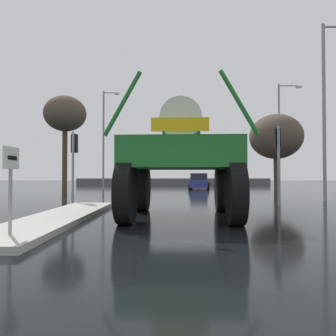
{
  "coord_description": "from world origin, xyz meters",
  "views": [
    {
      "loc": [
        -0.28,
        -5.64,
        1.32
      ],
      "look_at": [
        -0.4,
        7.14,
        1.61
      ],
      "focal_mm": 34.73,
      "sensor_mm": 36.0,
      "label": 1
    }
  ],
  "objects_px": {
    "streetlight_near_right": "(327,102)",
    "streetlight_far_left": "(104,136)",
    "sedan_ahead": "(199,182)",
    "traffic_signal_far_right": "(230,165)",
    "lane_arrow_sign": "(11,174)",
    "traffic_signal_near_right": "(277,148)",
    "traffic_signal_near_left": "(74,152)",
    "oversize_sprayer": "(181,159)",
    "streetlight_far_right": "(281,132)",
    "bare_tree_right": "(276,137)",
    "bare_tree_left": "(65,115)",
    "traffic_signal_far_left": "(134,166)"
  },
  "relations": [
    {
      "from": "oversize_sprayer",
      "to": "lane_arrow_sign",
      "type": "bearing_deg",
      "value": 141.01
    },
    {
      "from": "traffic_signal_far_left",
      "to": "traffic_signal_far_right",
      "type": "xyz_separation_m",
      "value": [
        10.19,
        -0.0,
        0.05
      ]
    },
    {
      "from": "sedan_ahead",
      "to": "traffic_signal_near_right",
      "type": "height_order",
      "value": "traffic_signal_near_right"
    },
    {
      "from": "lane_arrow_sign",
      "to": "sedan_ahead",
      "type": "height_order",
      "value": "lane_arrow_sign"
    },
    {
      "from": "bare_tree_right",
      "to": "lane_arrow_sign",
      "type": "bearing_deg",
      "value": -120.07
    },
    {
      "from": "sedan_ahead",
      "to": "traffic_signal_far_right",
      "type": "bearing_deg",
      "value": -41.13
    },
    {
      "from": "bare_tree_right",
      "to": "bare_tree_left",
      "type": "bearing_deg",
      "value": -170.98
    },
    {
      "from": "streetlight_near_right",
      "to": "streetlight_far_left",
      "type": "distance_m",
      "value": 20.38
    },
    {
      "from": "streetlight_far_right",
      "to": "bare_tree_left",
      "type": "relative_size",
      "value": 1.26
    },
    {
      "from": "lane_arrow_sign",
      "to": "streetlight_far_left",
      "type": "bearing_deg",
      "value": 97.45
    },
    {
      "from": "oversize_sprayer",
      "to": "bare_tree_right",
      "type": "relative_size",
      "value": 0.82
    },
    {
      "from": "streetlight_near_right",
      "to": "streetlight_far_right",
      "type": "height_order",
      "value": "streetlight_near_right"
    },
    {
      "from": "oversize_sprayer",
      "to": "traffic_signal_near_right",
      "type": "relative_size",
      "value": 1.49
    },
    {
      "from": "traffic_signal_near_left",
      "to": "streetlight_near_right",
      "type": "bearing_deg",
      "value": 9.84
    },
    {
      "from": "oversize_sprayer",
      "to": "traffic_signal_far_right",
      "type": "xyz_separation_m",
      "value": [
        5.96,
        24.16,
        0.55
      ]
    },
    {
      "from": "bare_tree_right",
      "to": "streetlight_far_left",
      "type": "bearing_deg",
      "value": 164.92
    },
    {
      "from": "streetlight_near_right",
      "to": "bare_tree_left",
      "type": "relative_size",
      "value": 1.26
    },
    {
      "from": "streetlight_far_left",
      "to": "streetlight_far_right",
      "type": "distance_m",
      "value": 16.21
    },
    {
      "from": "oversize_sprayer",
      "to": "traffic_signal_far_left",
      "type": "distance_m",
      "value": 24.54
    },
    {
      "from": "sedan_ahead",
      "to": "streetlight_far_left",
      "type": "relative_size",
      "value": 0.45
    },
    {
      "from": "oversize_sprayer",
      "to": "streetlight_far_left",
      "type": "height_order",
      "value": "streetlight_far_left"
    },
    {
      "from": "oversize_sprayer",
      "to": "traffic_signal_near_right",
      "type": "height_order",
      "value": "oversize_sprayer"
    },
    {
      "from": "streetlight_near_right",
      "to": "oversize_sprayer",
      "type": "bearing_deg",
      "value": -140.11
    },
    {
      "from": "traffic_signal_near_left",
      "to": "traffic_signal_far_left",
      "type": "bearing_deg",
      "value": 88.52
    },
    {
      "from": "traffic_signal_far_left",
      "to": "streetlight_near_right",
      "type": "height_order",
      "value": "streetlight_near_right"
    },
    {
      "from": "traffic_signal_near_right",
      "to": "streetlight_far_right",
      "type": "relative_size",
      "value": 0.38
    },
    {
      "from": "oversize_sprayer",
      "to": "bare_tree_right",
      "type": "height_order",
      "value": "bare_tree_right"
    },
    {
      "from": "traffic_signal_near_right",
      "to": "bare_tree_right",
      "type": "distance_m",
      "value": 13.11
    },
    {
      "from": "traffic_signal_far_right",
      "to": "traffic_signal_near_left",
      "type": "bearing_deg",
      "value": -118.36
    },
    {
      "from": "traffic_signal_near_left",
      "to": "streetlight_far_left",
      "type": "xyz_separation_m",
      "value": [
        -2.01,
        16.44,
        2.76
      ]
    },
    {
      "from": "traffic_signal_near_left",
      "to": "traffic_signal_far_right",
      "type": "distance_m",
      "value": 22.52
    },
    {
      "from": "traffic_signal_near_left",
      "to": "traffic_signal_near_right",
      "type": "height_order",
      "value": "traffic_signal_near_right"
    },
    {
      "from": "sedan_ahead",
      "to": "streetlight_far_right",
      "type": "relative_size",
      "value": 0.46
    },
    {
      "from": "streetlight_far_left",
      "to": "sedan_ahead",
      "type": "bearing_deg",
      "value": 1.86
    },
    {
      "from": "lane_arrow_sign",
      "to": "traffic_signal_near_right",
      "type": "height_order",
      "value": "traffic_signal_near_right"
    },
    {
      "from": "traffic_signal_near_left",
      "to": "streetlight_far_left",
      "type": "distance_m",
      "value": 16.79
    },
    {
      "from": "lane_arrow_sign",
      "to": "oversize_sprayer",
      "type": "xyz_separation_m",
      "value": [
        3.52,
        3.94,
        0.49
      ]
    },
    {
      "from": "traffic_signal_far_right",
      "to": "traffic_signal_near_right",
      "type": "bearing_deg",
      "value": -94.22
    },
    {
      "from": "traffic_signal_near_left",
      "to": "sedan_ahead",
      "type": "bearing_deg",
      "value": 66.85
    },
    {
      "from": "lane_arrow_sign",
      "to": "bare_tree_right",
      "type": "height_order",
      "value": "bare_tree_right"
    },
    {
      "from": "sedan_ahead",
      "to": "streetlight_far_right",
      "type": "xyz_separation_m",
      "value": [
        6.74,
        -3.41,
        4.38
      ]
    },
    {
      "from": "streetlight_far_right",
      "to": "bare_tree_right",
      "type": "distance_m",
      "value": 1.34
    },
    {
      "from": "streetlight_far_right",
      "to": "bare_tree_left",
      "type": "height_order",
      "value": "streetlight_far_right"
    },
    {
      "from": "sedan_ahead",
      "to": "bare_tree_left",
      "type": "height_order",
      "value": "bare_tree_left"
    },
    {
      "from": "traffic_signal_far_right",
      "to": "streetlight_far_left",
      "type": "distance_m",
      "value": 13.44
    },
    {
      "from": "traffic_signal_far_left",
      "to": "oversize_sprayer",
      "type": "bearing_deg",
      "value": -80.07
    },
    {
      "from": "streetlight_near_right",
      "to": "streetlight_far_left",
      "type": "relative_size",
      "value": 0.98
    },
    {
      "from": "traffic_signal_far_left",
      "to": "streetlight_near_right",
      "type": "distance_m",
      "value": 21.54
    },
    {
      "from": "traffic_signal_far_right",
      "to": "bare_tree_right",
      "type": "xyz_separation_m",
      "value": [
        2.48,
        -7.47,
        2.14
      ]
    },
    {
      "from": "oversize_sprayer",
      "to": "bare_tree_left",
      "type": "relative_size",
      "value": 0.72
    }
  ]
}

